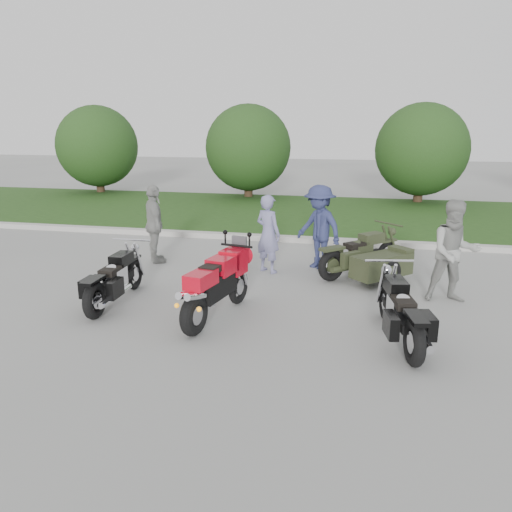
% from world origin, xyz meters
% --- Properties ---
extents(ground, '(80.00, 80.00, 0.00)m').
position_xyz_m(ground, '(0.00, 0.00, 0.00)').
color(ground, '#9F9F9A').
rests_on(ground, ground).
extents(curb, '(60.00, 0.30, 0.15)m').
position_xyz_m(curb, '(0.00, 6.00, 0.07)').
color(curb, '#B1AEA7').
rests_on(curb, ground).
extents(grass_strip, '(60.00, 8.00, 0.14)m').
position_xyz_m(grass_strip, '(0.00, 10.15, 0.07)').
color(grass_strip, '#325B1F').
rests_on(grass_strip, ground).
extents(tree_far_left, '(3.60, 3.60, 4.00)m').
position_xyz_m(tree_far_left, '(-10.00, 13.50, 2.19)').
color(tree_far_left, '#3F2B1C').
rests_on(tree_far_left, ground).
extents(tree_mid_left, '(3.60, 3.60, 4.00)m').
position_xyz_m(tree_mid_left, '(-3.00, 13.50, 2.19)').
color(tree_mid_left, '#3F2B1C').
rests_on(tree_mid_left, ground).
extents(tree_mid_right, '(3.60, 3.60, 4.00)m').
position_xyz_m(tree_mid_right, '(4.00, 13.50, 2.19)').
color(tree_mid_right, '#3F2B1C').
rests_on(tree_mid_right, ground).
extents(sportbike_red, '(0.69, 2.20, 1.05)m').
position_xyz_m(sportbike_red, '(-0.38, 0.09, 0.62)').
color(sportbike_red, black).
rests_on(sportbike_red, ground).
extents(cruiser_left, '(0.40, 2.22, 0.85)m').
position_xyz_m(cruiser_left, '(-2.39, 0.37, 0.44)').
color(cruiser_left, black).
rests_on(cruiser_left, ground).
extents(cruiser_right, '(0.67, 2.26, 0.88)m').
position_xyz_m(cruiser_right, '(2.56, -0.23, 0.45)').
color(cruiser_right, black).
rests_on(cruiser_right, ground).
extents(cruiser_sidecar, '(1.95, 2.07, 0.89)m').
position_xyz_m(cruiser_sidecar, '(2.13, 2.84, 0.41)').
color(cruiser_sidecar, black).
rests_on(cruiser_sidecar, ground).
extents(person_stripe, '(0.75, 0.67, 1.71)m').
position_xyz_m(person_stripe, '(-0.08, 3.00, 0.86)').
color(person_stripe, gray).
rests_on(person_stripe, ground).
extents(person_grey, '(1.01, 0.84, 1.88)m').
position_xyz_m(person_grey, '(3.56, 1.86, 0.94)').
color(person_grey, '#999A94').
rests_on(person_grey, ground).
extents(person_denim, '(1.39, 1.29, 1.88)m').
position_xyz_m(person_denim, '(0.97, 3.54, 0.94)').
color(person_denim, navy).
rests_on(person_denim, ground).
extents(person_back, '(0.96, 1.14, 1.82)m').
position_xyz_m(person_back, '(-2.81, 3.20, 0.91)').
color(person_back, '#959690').
rests_on(person_back, ground).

